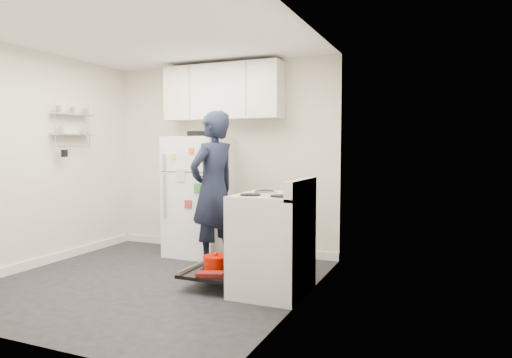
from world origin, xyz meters
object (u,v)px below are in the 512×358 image
at_px(electric_range, 271,244).
at_px(person, 213,189).
at_px(refrigerator, 199,195).
at_px(open_oven_door, 217,268).

height_order(electric_range, person, person).
bearing_deg(refrigerator, open_oven_door, -52.94).
bearing_deg(open_oven_door, person, 120.50).
distance_m(electric_range, refrigerator, 1.82).
height_order(electric_range, refrigerator, refrigerator).
distance_m(open_oven_door, person, 1.03).
xyz_separation_m(refrigerator, person, (0.46, -0.47, 0.13)).
xyz_separation_m(open_oven_door, refrigerator, (-0.83, 1.10, 0.59)).
bearing_deg(open_oven_door, electric_range, -0.00).
height_order(electric_range, open_oven_door, electric_range).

